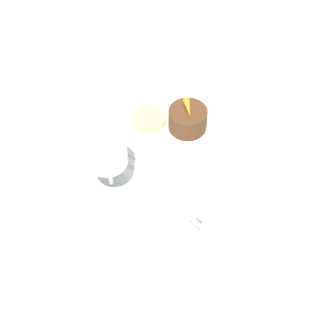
{
  "coord_description": "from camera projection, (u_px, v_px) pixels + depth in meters",
  "views": [
    {
      "loc": [
        -0.38,
        0.45,
        0.66
      ],
      "look_at": [
        -0.08,
        0.08,
        0.04
      ],
      "focal_mm": 50.0,
      "sensor_mm": 36.0,
      "label": 1
    }
  ],
  "objects": [
    {
      "name": "dessert_cake",
      "position": [
        188.0,
        119.0,
        0.86
      ],
      "size": [
        0.07,
        0.07,
        0.04
      ],
      "color": "#4C2D19",
      "rests_on": "dinner_plate"
    },
    {
      "name": "spoon",
      "position": [
        205.0,
        229.0,
        0.74
      ],
      "size": [
        0.02,
        0.12,
        0.0
      ],
      "color": "silver",
      "rests_on": "saucer"
    },
    {
      "name": "fork",
      "position": [
        106.0,
        86.0,
        0.96
      ],
      "size": [
        0.03,
        0.17,
        0.01
      ],
      "color": "silver",
      "rests_on": "ground_plane"
    },
    {
      "name": "carrot_garnish",
      "position": [
        188.0,
        108.0,
        0.83
      ],
      "size": [
        0.04,
        0.04,
        0.01
      ],
      "color": "orange",
      "rests_on": "dessert_cake"
    },
    {
      "name": "pineapple_slice",
      "position": [
        148.0,
        119.0,
        0.88
      ],
      "size": [
        0.07,
        0.07,
        0.01
      ],
      "color": "#EFE075",
      "rests_on": "dinner_plate"
    },
    {
      "name": "wine_glass",
      "position": [
        106.0,
        152.0,
        0.74
      ],
      "size": [
        0.07,
        0.07,
        0.13
      ],
      "color": "silver",
      "rests_on": "ground_plane"
    },
    {
      "name": "coffee_cup",
      "position": [
        226.0,
        240.0,
        0.7
      ],
      "size": [
        0.11,
        0.08,
        0.06
      ],
      "color": "white",
      "rests_on": "saucer"
    },
    {
      "name": "dinner_plate",
      "position": [
        171.0,
        120.0,
        0.89
      ],
      "size": [
        0.26,
        0.26,
        0.01
      ],
      "color": "white",
      "rests_on": "ground_plane"
    },
    {
      "name": "saucer",
      "position": [
        227.0,
        249.0,
        0.73
      ],
      "size": [
        0.16,
        0.16,
        0.01
      ],
      "color": "white",
      "rests_on": "ground_plane"
    },
    {
      "name": "ground_plane",
      "position": [
        161.0,
        134.0,
        0.88
      ],
      "size": [
        3.0,
        3.0,
        0.0
      ],
      "primitive_type": "plane",
      "color": "white"
    }
  ]
}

